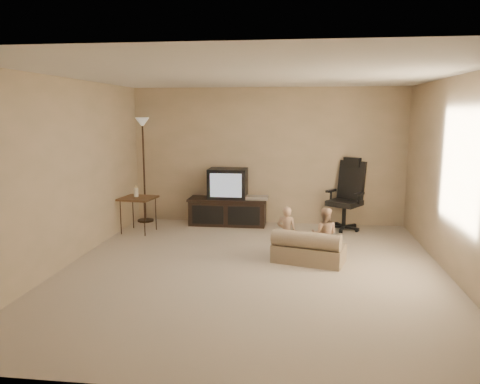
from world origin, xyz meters
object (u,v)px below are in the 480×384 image
at_px(tv_stand, 228,202).
at_px(toddler_right, 324,234).
at_px(side_table, 138,198).
at_px(toddler_left, 287,232).
at_px(office_chair, 346,204).
at_px(child_sofa, 308,249).
at_px(floor_lamp, 143,146).

bearing_deg(tv_stand, toddler_right, -49.91).
xyz_separation_m(side_table, toddler_left, (2.58, -1.17, -0.22)).
relative_size(tv_stand, office_chair, 1.15).
bearing_deg(side_table, office_chair, 10.48).
relative_size(side_table, toddler_left, 1.11).
bearing_deg(tv_stand, side_table, -153.12).
bearing_deg(child_sofa, toddler_left, 165.67).
relative_size(side_table, child_sofa, 0.78).
distance_m(side_table, child_sofa, 3.21).
bearing_deg(office_chair, toddler_left, -86.02).
bearing_deg(toddler_right, toddler_left, 0.13).
height_order(office_chair, toddler_right, office_chair).
distance_m(child_sofa, toddler_left, 0.39).
height_order(side_table, child_sofa, side_table).
distance_m(office_chair, child_sofa, 2.14).
distance_m(floor_lamp, toddler_right, 3.97).
xyz_separation_m(side_table, child_sofa, (2.88, -1.35, -0.40)).
relative_size(office_chair, floor_lamp, 0.65).
height_order(side_table, floor_lamp, floor_lamp).
bearing_deg(toddler_left, office_chair, -108.87).
xyz_separation_m(child_sofa, toddler_left, (-0.30, 0.17, 0.19)).
height_order(tv_stand, side_table, tv_stand).
height_order(office_chair, side_table, office_chair).
relative_size(tv_stand, toddler_right, 1.93).
relative_size(toddler_left, toddler_right, 0.99).
distance_m(floor_lamp, child_sofa, 3.91).
xyz_separation_m(side_table, toddler_right, (3.11, -1.23, -0.21)).
relative_size(tv_stand, toddler_left, 1.95).
xyz_separation_m(tv_stand, side_table, (-1.46, -0.74, 0.16)).
distance_m(floor_lamp, toddler_left, 3.52).
bearing_deg(side_table, toddler_left, -24.43).
relative_size(floor_lamp, toddler_right, 2.59).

